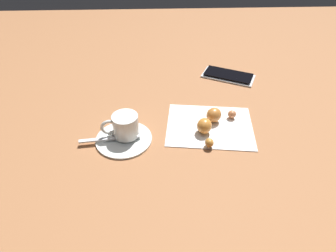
{
  "coord_description": "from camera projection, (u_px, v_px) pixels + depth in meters",
  "views": [
    {
      "loc": [
        0.03,
        0.5,
        0.43
      ],
      "look_at": [
        0.01,
        0.01,
        0.02
      ],
      "focal_mm": 30.43,
      "sensor_mm": 36.0,
      "label": 1
    }
  ],
  "objects": [
    {
      "name": "ground_plane",
      "position": [
        173.0,
        130.0,
        0.66
      ],
      "size": [
        1.8,
        1.8,
        0.0
      ],
      "primitive_type": "plane",
      "color": "#98613C"
    },
    {
      "name": "saucer",
      "position": [
        124.0,
        138.0,
        0.63
      ],
      "size": [
        0.12,
        0.12,
        0.01
      ],
      "primitive_type": "cylinder",
      "color": "white",
      "rests_on": "ground"
    },
    {
      "name": "espresso_cup",
      "position": [
        125.0,
        125.0,
        0.62
      ],
      "size": [
        0.08,
        0.06,
        0.05
      ],
      "color": "white",
      "rests_on": "saucer"
    },
    {
      "name": "teaspoon",
      "position": [
        121.0,
        137.0,
        0.62
      ],
      "size": [
        0.14,
        0.03,
        0.01
      ],
      "color": "silver",
      "rests_on": "saucer"
    },
    {
      "name": "sugar_packet",
      "position": [
        121.0,
        129.0,
        0.64
      ],
      "size": [
        0.06,
        0.05,
        0.01
      ],
      "primitive_type": "cube",
      "rotation": [
        0.0,
        0.0,
        6.9
      ],
      "color": "white",
      "rests_on": "saucer"
    },
    {
      "name": "napkin",
      "position": [
        210.0,
        126.0,
        0.67
      ],
      "size": [
        0.22,
        0.18,
        0.0
      ],
      "primitive_type": "cube",
      "rotation": [
        0.0,
        0.0,
        -0.12
      ],
      "color": "white",
      "rests_on": "ground"
    },
    {
      "name": "croissant",
      "position": [
        211.0,
        121.0,
        0.65
      ],
      "size": [
        0.11,
        0.12,
        0.03
      ],
      "color": "#C07246",
      "rests_on": "napkin"
    },
    {
      "name": "cell_phone",
      "position": [
        228.0,
        76.0,
        0.85
      ],
      "size": [
        0.17,
        0.13,
        0.01
      ],
      "color": "#B6BABE",
      "rests_on": "ground"
    }
  ]
}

